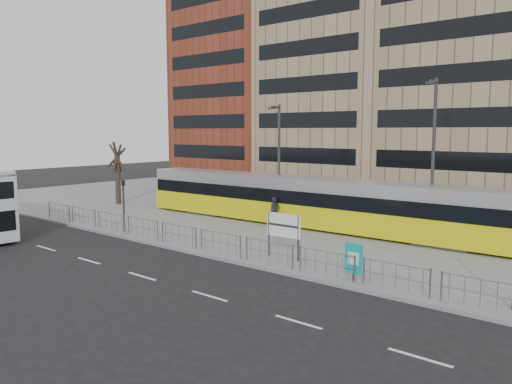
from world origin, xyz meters
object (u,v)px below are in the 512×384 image
Objects in this scene: lamp_post_west at (278,157)px; lamp_post_east at (433,154)px; ad_panel at (354,259)px; tram at (310,202)px; bare_tree at (116,140)px; pedestrian at (275,212)px; station_sign at (283,227)px; traffic_light_west at (123,199)px.

lamp_post_east reaches higher than lamp_post_west.
tram is at bearing 138.60° from ad_panel.
lamp_post_west is (-10.57, 9.10, 3.33)m from ad_panel.
pedestrian is at bearing 0.66° from bare_tree.
bare_tree reaches higher than tram.
ad_panel is 11.54m from pedestrian.
traffic_light_west reaches higher than station_sign.
station_sign is 7.67m from pedestrian.
tram is 8.42× the size of traffic_light_west.
bare_tree is at bearing -174.42° from lamp_post_east.
lamp_post_east reaches higher than traffic_light_west.
tram is at bearing 46.37° from traffic_light_west.
pedestrian is 16.57m from bare_tree.
traffic_light_west is at bearing -117.13° from lamp_post_west.
lamp_post_east is (3.95, 8.09, 3.26)m from station_sign.
lamp_post_east is (-0.33, 9.19, 3.85)m from ad_panel.
lamp_post_west is (-1.36, 2.15, 3.28)m from pedestrian.
station_sign is (3.35, -7.38, -0.06)m from tram.
lamp_post_west reaches higher than tram.
bare_tree is at bearing -170.94° from lamp_post_west.
pedestrian is 9.17m from traffic_light_west.
lamp_post_west reaches higher than ad_panel.
pedestrian is (-4.93, 5.84, -0.53)m from station_sign.
ad_panel is at bearing -1.89° from traffic_light_west.
station_sign reaches higher than ad_panel.
pedestrian is 0.25× the size of lamp_post_west.
station_sign is at bearing -51.79° from lamp_post_west.
bare_tree is (-14.66, -2.34, 0.97)m from lamp_post_west.
station_sign is 0.69× the size of traffic_light_west.
tram is at bearing -22.52° from pedestrian.
station_sign is at bearing -116.01° from lamp_post_east.
lamp_post_east is at bearing 5.58° from bare_tree.
lamp_post_west is 14.87m from bare_tree.
lamp_post_east is (8.88, 2.25, 3.80)m from pedestrian.
lamp_post_west is (-6.29, 8.00, 2.74)m from station_sign.
tram is 2.99× the size of lamp_post_east.
tram is 11.42m from ad_panel.
traffic_light_west is (-7.57, -8.41, 0.43)m from tram.
bare_tree is (-24.90, -2.43, 0.45)m from lamp_post_east.
bare_tree reaches higher than station_sign.
lamp_post_east reaches higher than station_sign.
tram is 18.06m from bare_tree.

